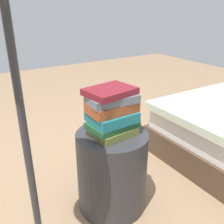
{
  "coord_description": "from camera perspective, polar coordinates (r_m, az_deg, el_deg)",
  "views": [
    {
      "loc": [
        0.7,
        1.1,
        1.21
      ],
      "look_at": [
        0.0,
        0.0,
        0.65
      ],
      "focal_mm": 40.62,
      "sensor_mm": 36.0,
      "label": 1
    }
  ],
  "objects": [
    {
      "name": "ground_plane",
      "position": [
        1.78,
        0.0,
        -19.68
      ],
      "size": [
        8.0,
        8.0,
        0.0
      ],
      "primitive_type": "plane",
      "color": "#937556"
    },
    {
      "name": "book_maroon",
      "position": [
        1.38,
        -0.45,
        4.68
      ],
      "size": [
        0.29,
        0.24,
        0.04
      ],
      "primitive_type": "cube",
      "rotation": [
        0.0,
        0.0,
        0.15
      ],
      "color": "maroon",
      "rests_on": "book_slate"
    },
    {
      "name": "side_table",
      "position": [
        1.62,
        0.0,
        -12.98
      ],
      "size": [
        0.43,
        0.43,
        0.51
      ],
      "primitive_type": "cylinder",
      "color": "#333338",
      "rests_on": "ground_plane"
    },
    {
      "name": "book_slate",
      "position": [
        1.39,
        0.1,
        2.99
      ],
      "size": [
        0.28,
        0.18,
        0.04
      ],
      "primitive_type": "cube",
      "rotation": [
        0.0,
        0.0,
        -0.07
      ],
      "color": "slate",
      "rests_on": "book_rust"
    },
    {
      "name": "book_rust",
      "position": [
        1.41,
        0.07,
        1.06
      ],
      "size": [
        0.27,
        0.17,
        0.06
      ],
      "primitive_type": "cube",
      "rotation": [
        0.0,
        0.0,
        0.01
      ],
      "color": "#994723",
      "rests_on": "book_teal"
    },
    {
      "name": "book_forest",
      "position": [
        1.45,
        0.13,
        -2.79
      ],
      "size": [
        0.29,
        0.21,
        0.04
      ],
      "primitive_type": "cube",
      "rotation": [
        0.0,
        0.0,
        0.1
      ],
      "color": "#1E512D",
      "rests_on": "book_olive"
    },
    {
      "name": "book_teal",
      "position": [
        1.43,
        -0.22,
        -1.04
      ],
      "size": [
        0.25,
        0.21,
        0.06
      ],
      "primitive_type": "cube",
      "rotation": [
        0.0,
        0.0,
        0.02
      ],
      "color": "#1E727F",
      "rests_on": "book_forest"
    },
    {
      "name": "book_olive",
      "position": [
        1.47,
        0.26,
        -4.17
      ],
      "size": [
        0.26,
        0.22,
        0.05
      ],
      "primitive_type": "cube",
      "rotation": [
        0.0,
        0.0,
        0.1
      ],
      "color": "olive",
      "rests_on": "side_table"
    }
  ]
}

